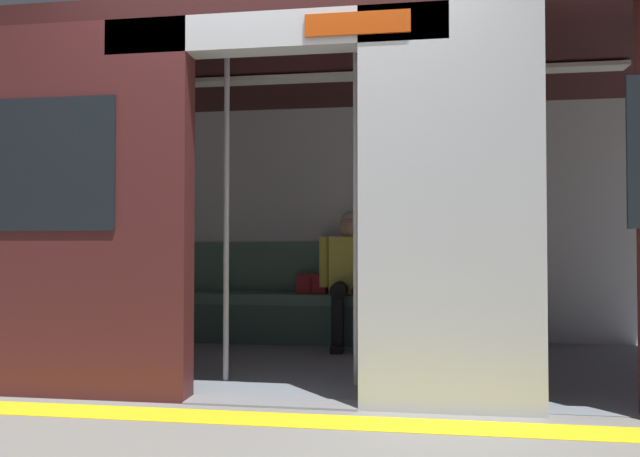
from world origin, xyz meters
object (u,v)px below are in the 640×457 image
at_px(person_seated, 351,269).
at_px(book, 394,293).
at_px(grab_pole_far, 356,214).
at_px(grab_pole_door, 226,215).
at_px(bench_seat, 324,305).
at_px(train_car, 298,161).
at_px(handbag, 312,284).

height_order(person_seated, book, person_seated).
bearing_deg(grab_pole_far, grab_pole_door, 0.35).
bearing_deg(bench_seat, train_car, 86.11).
bearing_deg(person_seated, handbag, -15.15).
bearing_deg(grab_pole_far, book, -96.96).
height_order(train_car, book, train_car).
bearing_deg(book, grab_pole_far, 93.18).
bearing_deg(bench_seat, grab_pole_far, 105.27).
relative_size(bench_seat, book, 14.88).
xyz_separation_m(bench_seat, grab_pole_door, (0.42, 1.53, 0.73)).
bearing_deg(person_seated, grab_pole_door, 66.04).
distance_m(bench_seat, person_seated, 0.41).
height_order(person_seated, grab_pole_door, grab_pole_door).
distance_m(train_car, person_seated, 1.23).
relative_size(person_seated, handbag, 4.47).
distance_m(bench_seat, handbag, 0.22).
bearing_deg(grab_pole_door, person_seated, -113.96).
bearing_deg(grab_pole_door, bench_seat, -105.22).
bearing_deg(handbag, bench_seat, 159.47).
xyz_separation_m(book, grab_pole_far, (0.19, 1.58, 0.61)).
height_order(bench_seat, book, book).
xyz_separation_m(person_seated, book, (-0.37, -0.10, -0.21)).
distance_m(handbag, grab_pole_far, 1.74).
distance_m(handbag, grab_pole_door, 1.69).
height_order(bench_seat, grab_pole_door, grab_pole_door).
bearing_deg(book, train_car, 65.64).
xyz_separation_m(bench_seat, person_seated, (-0.24, 0.05, 0.32)).
relative_size(book, grab_pole_door, 0.10).
relative_size(grab_pole_door, grab_pole_far, 1.00).
distance_m(train_car, bench_seat, 1.47).
relative_size(handbag, grab_pole_far, 0.12).
distance_m(bench_seat, book, 0.62).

